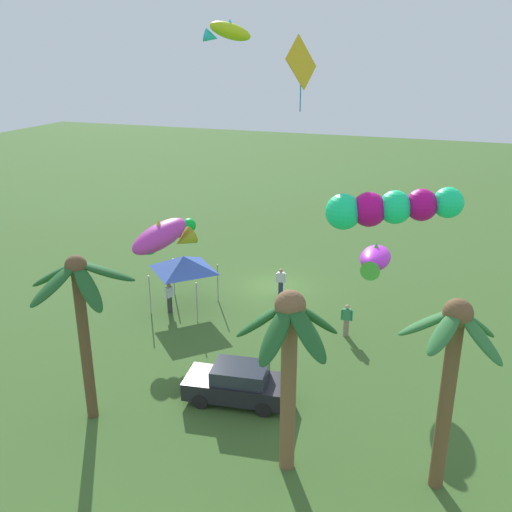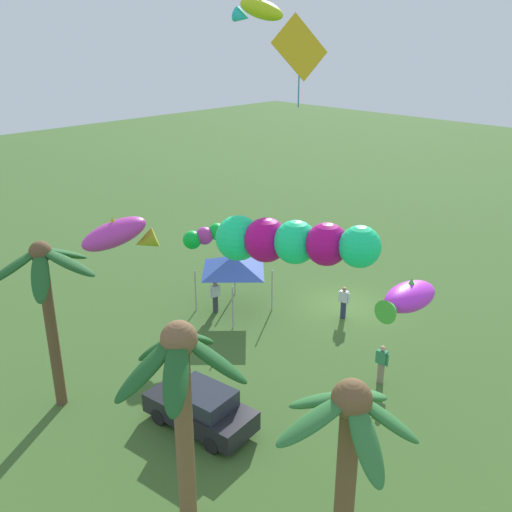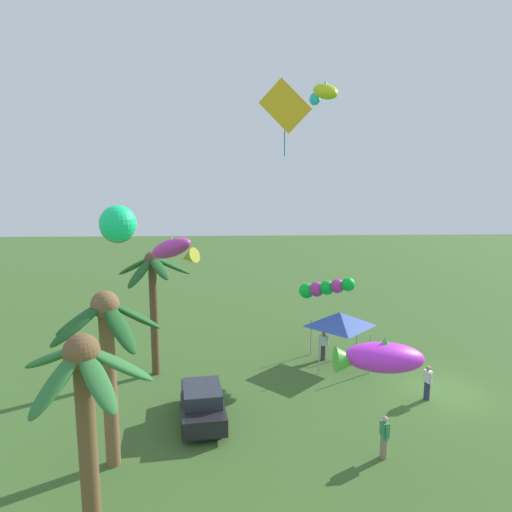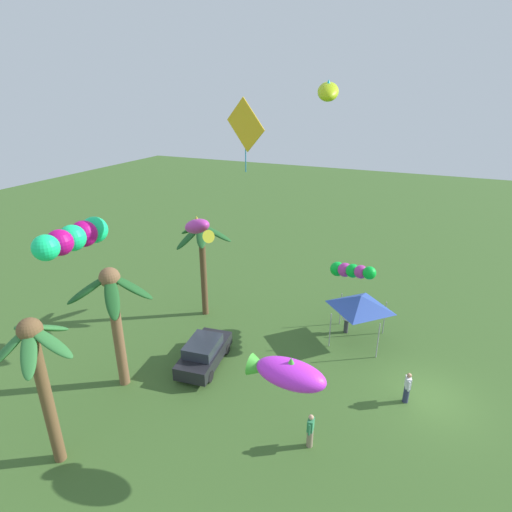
{
  "view_description": "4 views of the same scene",
  "coord_description": "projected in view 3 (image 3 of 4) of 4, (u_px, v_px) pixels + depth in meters",
  "views": [
    {
      "loc": [
        -9.11,
        28.46,
        12.8
      ],
      "look_at": [
        -2.04,
        8.62,
        5.09
      ],
      "focal_mm": 40.15,
      "sensor_mm": 36.0,
      "label": 1
    },
    {
      "loc": [
        -15.09,
        21.5,
        12.86
      ],
      "look_at": [
        -1.22,
        7.38,
        5.04
      ],
      "focal_mm": 40.96,
      "sensor_mm": 36.0,
      "label": 2
    },
    {
      "loc": [
        -19.82,
        9.57,
        9.82
      ],
      "look_at": [
        -1.09,
        8.76,
        6.67
      ],
      "focal_mm": 32.36,
      "sensor_mm": 36.0,
      "label": 3
    },
    {
      "loc": [
        -17.27,
        1.36,
        13.36
      ],
      "look_at": [
        -1.87,
        8.16,
        6.56
      ],
      "focal_mm": 28.49,
      "sensor_mm": 36.0,
      "label": 4
    }
  ],
  "objects": [
    {
      "name": "spectator_1",
      "position": [
        384.0,
        437.0,
        16.29
      ],
      "size": [
        0.55,
        0.26,
        1.59
      ],
      "color": "gray",
      "rests_on": "ground"
    },
    {
      "name": "kite_fish_1",
      "position": [
        174.0,
        249.0,
        19.89
      ],
      "size": [
        2.09,
        2.58,
        1.45
      ],
      "color": "#BD33A4"
    },
    {
      "name": "palm_tree_0",
      "position": [
        85.0,
        407.0,
        10.82
      ],
      "size": [
        3.05,
        3.36,
        6.31
      ],
      "color": "brown",
      "rests_on": "ground"
    },
    {
      "name": "spectator_0",
      "position": [
        323.0,
        346.0,
        25.14
      ],
      "size": [
        0.31,
        0.54,
        1.59
      ],
      "color": "#38383D",
      "rests_on": "ground"
    },
    {
      "name": "ground_plane",
      "position": [
        442.0,
        391.0,
        21.56
      ],
      "size": [
        120.0,
        120.0,
        0.0
      ],
      "primitive_type": "plane",
      "color": "#3D6028"
    },
    {
      "name": "kite_fish_0",
      "position": [
        379.0,
        357.0,
        14.53
      ],
      "size": [
        1.3,
        2.89,
        1.22
      ],
      "color": "#D530EC"
    },
    {
      "name": "kite_diamond_5",
      "position": [
        285.0,
        107.0,
        15.78
      ],
      "size": [
        0.66,
        1.78,
        2.63
      ],
      "color": "gold"
    },
    {
      "name": "kite_tube_3",
      "position": [
        324.0,
        288.0,
        24.54
      ],
      "size": [
        1.98,
        2.75,
        1.38
      ],
      "color": "#0ABE30"
    },
    {
      "name": "palm_tree_2",
      "position": [
        107.0,
        340.0,
        15.33
      ],
      "size": [
        3.38,
        3.72,
        6.2
      ],
      "color": "brown",
      "rests_on": "ground"
    },
    {
      "name": "festival_tent",
      "position": [
        340.0,
        319.0,
        24.4
      ],
      "size": [
        2.86,
        2.86,
        2.85
      ],
      "color": "#9E9EA3",
      "rests_on": "ground"
    },
    {
      "name": "spectator_2",
      "position": [
        427.0,
        382.0,
        20.62
      ],
      "size": [
        0.54,
        0.31,
        1.59
      ],
      "color": "#2D3351",
      "rests_on": "ground"
    },
    {
      "name": "palm_tree_1",
      "position": [
        153.0,
        283.0,
        22.68
      ],
      "size": [
        3.69,
        3.81,
        6.3
      ],
      "color": "brown",
      "rests_on": "ground"
    },
    {
      "name": "kite_fish_4",
      "position": [
        324.0,
        92.0,
        19.25
      ],
      "size": [
        2.1,
        1.28,
        1.08
      ],
      "color": "#AFD015"
    },
    {
      "name": "parked_car_0",
      "position": [
        202.0,
        403.0,
        18.86
      ],
      "size": [
        4.09,
        2.19,
        1.51
      ],
      "color": "black",
      "rests_on": "ground"
    },
    {
      "name": "kite_tube_2",
      "position": [
        118.0,
        225.0,
        12.29
      ],
      "size": [
        3.69,
        1.65,
        1.27
      ],
      "color": "#16EA82"
    }
  ]
}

